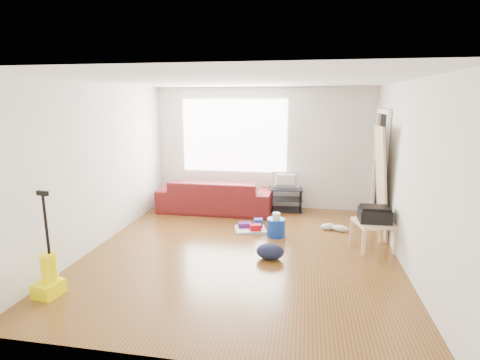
% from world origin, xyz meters
% --- Properties ---
extents(room, '(4.51, 5.01, 2.51)m').
position_xyz_m(room, '(0.07, 0.15, 1.25)').
color(room, '#563610').
rests_on(room, ground).
extents(sofa, '(2.28, 0.89, 0.67)m').
position_xyz_m(sofa, '(-0.89, 1.95, 0.00)').
color(sofa, '#4B140D').
rests_on(sofa, ground).
extents(tv_stand, '(0.72, 0.45, 0.48)m').
position_xyz_m(tv_stand, '(0.51, 2.22, 0.25)').
color(tv_stand, black).
rests_on(tv_stand, ground).
extents(tv, '(0.58, 0.08, 0.33)m').
position_xyz_m(tv, '(0.51, 2.22, 0.64)').
color(tv, black).
rests_on(tv, tv_stand).
extents(side_table, '(0.64, 0.64, 0.44)m').
position_xyz_m(side_table, '(1.95, 0.43, 0.37)').
color(side_table, tan).
rests_on(side_table, ground).
extents(printer, '(0.47, 0.36, 0.24)m').
position_xyz_m(printer, '(1.95, 0.43, 0.55)').
color(printer, black).
rests_on(printer, side_table).
extents(bucket, '(0.38, 0.38, 0.30)m').
position_xyz_m(bucket, '(0.45, 0.71, 0.00)').
color(bucket, '#0D309C').
rests_on(bucket, ground).
extents(toilet_paper, '(0.12, 0.12, 0.11)m').
position_xyz_m(toilet_paper, '(0.45, 0.68, 0.21)').
color(toilet_paper, silver).
rests_on(toilet_paper, bucket).
extents(cleaning_tray, '(0.61, 0.53, 0.19)m').
position_xyz_m(cleaning_tray, '(0.00, 0.92, 0.06)').
color(cleaning_tray, silver).
rests_on(cleaning_tray, ground).
extents(backpack, '(0.40, 0.32, 0.22)m').
position_xyz_m(backpack, '(0.44, -0.22, 0.00)').
color(backpack, black).
rests_on(backpack, ground).
extents(sneakers, '(0.51, 0.26, 0.11)m').
position_xyz_m(sneakers, '(1.43, 1.16, 0.06)').
color(sneakers, white).
rests_on(sneakers, ground).
extents(vacuum, '(0.30, 0.33, 1.24)m').
position_xyz_m(vacuum, '(-2.00, -1.67, 0.23)').
color(vacuum, '#F7F100').
rests_on(vacuum, ground).
extents(door_panel, '(0.23, 0.74, 1.83)m').
position_xyz_m(door_panel, '(2.13, 1.07, 0.00)').
color(door_panel, '#A28359').
rests_on(door_panel, ground).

